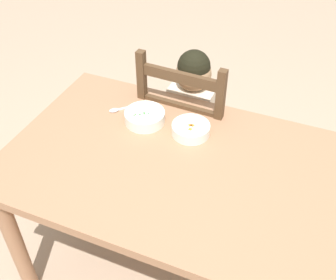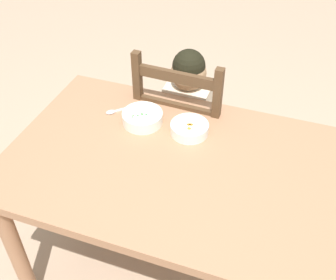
{
  "view_description": "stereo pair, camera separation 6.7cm",
  "coord_description": "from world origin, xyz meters",
  "px_view_note": "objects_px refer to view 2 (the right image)",
  "views": [
    {
      "loc": [
        0.43,
        -1.1,
        1.88
      ],
      "look_at": [
        -0.06,
        0.06,
        0.8
      ],
      "focal_mm": 44.58,
      "sensor_mm": 36.0,
      "label": 1
    },
    {
      "loc": [
        0.36,
        -1.13,
        1.88
      ],
      "look_at": [
        -0.06,
        0.06,
        0.8
      ],
      "focal_mm": 44.58,
      "sensor_mm": 36.0,
      "label": 2
    }
  ],
  "objects_px": {
    "dining_chair": "(185,136)",
    "bowl_of_peas": "(143,117)",
    "spoon": "(115,111)",
    "child_figure": "(186,111)",
    "dining_table": "(177,180)",
    "bowl_of_carrots": "(189,128)"
  },
  "relations": [
    {
      "from": "child_figure",
      "to": "dining_table",
      "type": "bearing_deg",
      "value": -76.62
    },
    {
      "from": "bowl_of_peas",
      "to": "child_figure",
      "type": "bearing_deg",
      "value": 69.98
    },
    {
      "from": "bowl_of_peas",
      "to": "bowl_of_carrots",
      "type": "relative_size",
      "value": 1.09
    },
    {
      "from": "child_figure",
      "to": "bowl_of_peas",
      "type": "xyz_separation_m",
      "value": [
        -0.11,
        -0.29,
        0.15
      ]
    },
    {
      "from": "bowl_of_peas",
      "to": "spoon",
      "type": "distance_m",
      "value": 0.15
    },
    {
      "from": "bowl_of_peas",
      "to": "spoon",
      "type": "relative_size",
      "value": 1.57
    },
    {
      "from": "dining_table",
      "to": "bowl_of_carrots",
      "type": "bearing_deg",
      "value": 92.13
    },
    {
      "from": "dining_table",
      "to": "dining_chair",
      "type": "height_order",
      "value": "dining_chair"
    },
    {
      "from": "dining_chair",
      "to": "bowl_of_peas",
      "type": "relative_size",
      "value": 5.63
    },
    {
      "from": "dining_table",
      "to": "bowl_of_peas",
      "type": "relative_size",
      "value": 7.75
    },
    {
      "from": "bowl_of_peas",
      "to": "spoon",
      "type": "height_order",
      "value": "bowl_of_peas"
    },
    {
      "from": "bowl_of_carrots",
      "to": "child_figure",
      "type": "bearing_deg",
      "value": 110.01
    },
    {
      "from": "spoon",
      "to": "child_figure",
      "type": "bearing_deg",
      "value": 45.93
    },
    {
      "from": "dining_table",
      "to": "bowl_of_peas",
      "type": "xyz_separation_m",
      "value": [
        -0.22,
        0.18,
        0.13
      ]
    },
    {
      "from": "dining_chair",
      "to": "spoon",
      "type": "height_order",
      "value": "dining_chair"
    },
    {
      "from": "bowl_of_carrots",
      "to": "dining_table",
      "type": "bearing_deg",
      "value": -87.87
    },
    {
      "from": "dining_table",
      "to": "child_figure",
      "type": "xyz_separation_m",
      "value": [
        -0.11,
        0.48,
        -0.01
      ]
    },
    {
      "from": "dining_table",
      "to": "child_figure",
      "type": "relative_size",
      "value": 1.43
    },
    {
      "from": "dining_table",
      "to": "bowl_of_carrots",
      "type": "xyz_separation_m",
      "value": [
        -0.01,
        0.18,
        0.13
      ]
    },
    {
      "from": "dining_table",
      "to": "spoon",
      "type": "xyz_separation_m",
      "value": [
        -0.37,
        0.21,
        0.11
      ]
    },
    {
      "from": "dining_table",
      "to": "spoon",
      "type": "bearing_deg",
      "value": 149.7
    },
    {
      "from": "dining_chair",
      "to": "child_figure",
      "type": "xyz_separation_m",
      "value": [
        0.0,
        -0.0,
        0.17
      ]
    }
  ]
}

